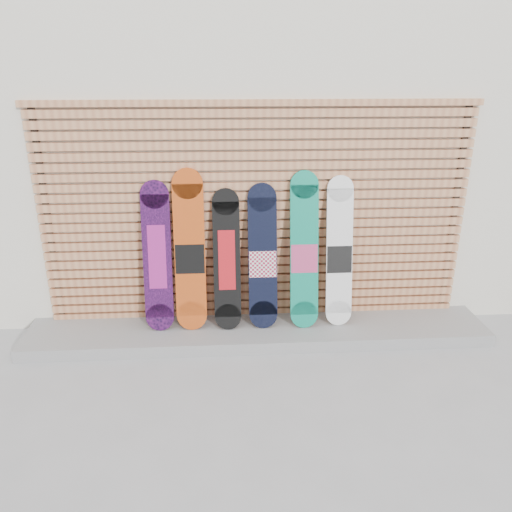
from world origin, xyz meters
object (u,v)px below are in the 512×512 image
object	(u,v)px
snowboard_3	(263,258)
snowboard_4	(304,252)
snowboard_5	(339,253)
snowboard_0	(157,257)
snowboard_1	(190,252)
snowboard_2	(227,260)

from	to	relation	value
snowboard_3	snowboard_4	distance (m)	0.41
snowboard_5	snowboard_0	bearing A→B (deg)	179.93
snowboard_3	snowboard_4	size ratio (longest dim) A/B	0.92
snowboard_5	snowboard_1	bearing A→B (deg)	-179.94
snowboard_1	snowboard_3	xyz separation A→B (m)	(0.71, -0.01, -0.08)
snowboard_1	snowboard_4	bearing A→B (deg)	-0.77
snowboard_0	snowboard_4	xyz separation A→B (m)	(1.43, -0.02, 0.03)
snowboard_0	snowboard_3	bearing A→B (deg)	-0.59
snowboard_0	snowboard_5	bearing A→B (deg)	-0.07
snowboard_0	snowboard_2	xyz separation A→B (m)	(0.67, -0.01, -0.04)
snowboard_0	snowboard_5	world-z (taller)	snowboard_5
snowboard_0	snowboard_5	xyz separation A→B (m)	(1.79, -0.00, 0.00)
snowboard_1	snowboard_4	distance (m)	1.12
snowboard_3	snowboard_0	bearing A→B (deg)	179.41
snowboard_0	snowboard_1	bearing A→B (deg)	-0.63
snowboard_5	snowboard_2	bearing A→B (deg)	-179.50
snowboard_4	snowboard_2	bearing A→B (deg)	179.49
snowboard_1	snowboard_2	xyz separation A→B (m)	(0.36, -0.01, -0.09)
snowboard_0	snowboard_1	xyz separation A→B (m)	(0.32, -0.00, 0.04)
snowboard_2	snowboard_4	distance (m)	0.76
snowboard_3	snowboard_5	xyz separation A→B (m)	(0.76, 0.01, 0.03)
snowboard_2	snowboard_5	size ratio (longest dim) A/B	0.93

